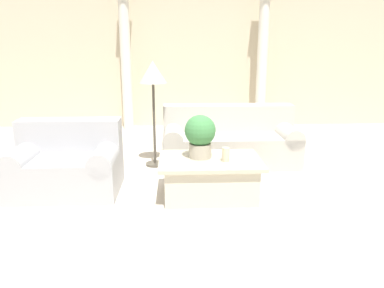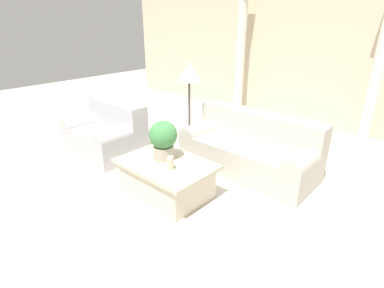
% 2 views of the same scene
% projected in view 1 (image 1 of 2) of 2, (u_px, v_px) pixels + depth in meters
% --- Properties ---
extents(ground_plane, '(16.00, 16.00, 0.00)m').
position_uv_depth(ground_plane, '(210.00, 179.00, 4.76)').
color(ground_plane, beige).
extents(wall_back, '(10.00, 0.06, 3.20)m').
position_uv_depth(wall_back, '(196.00, 47.00, 7.55)').
color(wall_back, beige).
rests_on(wall_back, ground_plane).
extents(sofa_long, '(1.90, 0.84, 0.81)m').
position_uv_depth(sofa_long, '(229.00, 140.00, 5.39)').
color(sofa_long, '#B7B2A8').
rests_on(sofa_long, ground_plane).
extents(loveseat, '(1.20, 0.84, 0.81)m').
position_uv_depth(loveseat, '(67.00, 163.00, 4.33)').
color(loveseat, '#AFAFB3').
rests_on(loveseat, ground_plane).
extents(coffee_table, '(1.13, 0.79, 0.44)m').
position_uv_depth(coffee_table, '(210.00, 177.00, 4.20)').
color(coffee_table, beige).
rests_on(coffee_table, ground_plane).
extents(potted_plant, '(0.35, 0.35, 0.48)m').
position_uv_depth(potted_plant, '(200.00, 134.00, 4.13)').
color(potted_plant, '#B2A893').
rests_on(potted_plant, coffee_table).
extents(pillar_candle, '(0.08, 0.08, 0.15)m').
position_uv_depth(pillar_candle, '(226.00, 154.00, 4.05)').
color(pillar_candle, beige).
rests_on(pillar_candle, coffee_table).
extents(floor_lamp, '(0.37, 0.37, 1.45)m').
position_uv_depth(floor_lamp, '(153.00, 79.00, 5.02)').
color(floor_lamp, '#4C473D').
rests_on(floor_lamp, ground_plane).
extents(column_left, '(0.28, 0.28, 2.54)m').
position_uv_depth(column_left, '(126.00, 64.00, 7.22)').
color(column_left, silver).
rests_on(column_left, ground_plane).
extents(column_right, '(0.28, 0.28, 2.54)m').
position_uv_depth(column_right, '(262.00, 64.00, 7.33)').
color(column_right, silver).
rests_on(column_right, ground_plane).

